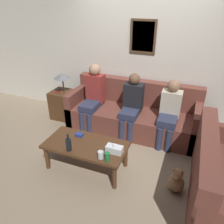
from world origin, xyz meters
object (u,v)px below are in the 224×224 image
Objects in this scene: wine_bottle at (69,144)px; person_right at (169,111)px; coffee_table at (86,147)px; drinking_glass at (101,155)px; person_middle at (132,104)px; teddy_bear at (176,181)px; couch_main at (133,114)px; person_left at (93,94)px.

person_right is at bearing 49.60° from wine_bottle.
drinking_glass is at bearing -31.82° from coffee_table.
person_middle reaches higher than wine_bottle.
wine_bottle reaches higher than coffee_table.
person_right is 1.25m from teddy_bear.
couch_main is 1.39m from coffee_table.
person_middle is (0.34, 1.15, 0.25)m from coffee_table.
teddy_bear is at bearing -74.56° from person_right.
person_right is at bearing 0.15° from person_middle.
coffee_table is 3.39× the size of teddy_bear.
person_middle is (0.49, 1.37, 0.10)m from wine_bottle.
person_middle reaches higher than drinking_glass.
drinking_glass is 0.09× the size of person_left.
teddy_bear is at bearing 9.61° from wine_bottle.
person_left reaches higher than wine_bottle.
teddy_bear is (1.33, 0.04, -0.23)m from coffee_table.
wine_bottle is 0.73× the size of teddy_bear.
person_right reaches higher than couch_main.
person_middle is at bearing 73.47° from coffee_table.
person_left is at bearing 110.64° from coffee_table.
person_middle is (0.80, -0.05, -0.04)m from person_left.
couch_main is 1.99× the size of person_left.
person_left reaches higher than drinking_glass.
person_left is (-0.45, 1.20, 0.29)m from coffee_table.
couch_main is 1.64m from wine_bottle.
person_right is (0.69, -0.19, 0.31)m from couch_main.
drinking_glass is at bearing -89.59° from couch_main.
drinking_glass is 1.07m from teddy_bear.
couch_main is 9.45× the size of wine_bottle.
drinking_glass is at bearing -116.56° from person_right.
person_middle reaches higher than person_right.
coffee_table is at bearing -178.39° from teddy_bear.
drinking_glass is 1.63m from person_left.
teddy_bear is at bearing 13.89° from drinking_glass.
wine_bottle is at bearing -130.40° from person_right.
couch_main is at bearing 95.44° from person_middle.
couch_main is 0.78m from person_right.
couch_main is at bearing 10.52° from person_left.
person_right is (1.02, 1.16, 0.24)m from coffee_table.
person_left is at bearing 178.14° from person_right.
teddy_bear is (1.78, -1.17, -0.51)m from person_left.
person_middle is at bearing 131.36° from teddy_bear.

